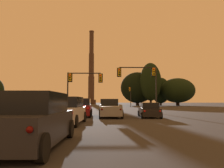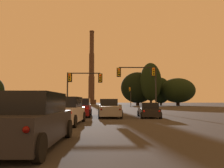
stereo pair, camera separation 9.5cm
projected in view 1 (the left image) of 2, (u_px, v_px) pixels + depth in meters
name	position (u px, v px, depth m)	size (l,w,h in m)	color
suv_left_lane_second	(67.00, 111.00, 14.95)	(2.19, 4.94, 1.86)	silver
suv_left_lane_front	(81.00, 108.00, 22.54)	(2.31, 4.98, 1.86)	maroon
hatchback_right_lane_front	(149.00, 111.00, 21.28)	(2.04, 4.16, 1.44)	black
pickup_truck_center_lane_front	(110.00, 109.00, 22.09)	(2.42, 5.59, 1.82)	gray
suv_left_lane_third	(33.00, 120.00, 7.48)	(2.10, 4.91, 1.86)	#232328
traffic_light_overhead_right	(143.00, 78.00, 29.21)	(5.43, 0.50, 6.21)	black
traffic_light_far_right	(130.00, 94.00, 61.53)	(0.78, 0.50, 5.67)	black
traffic_light_overhead_left	(80.00, 82.00, 29.33)	(4.89, 0.50, 5.46)	black
smokestack	(91.00, 75.00, 126.85)	(5.57, 5.57, 43.14)	#3C2B22
treeline_far_right	(137.00, 88.00, 82.37)	(12.62, 11.36, 12.61)	black
treeline_left_mid	(177.00, 90.00, 80.54)	(12.75, 11.48, 10.17)	black
treeline_far_left	(151.00, 82.00, 77.45)	(7.53, 6.78, 15.31)	black
treeline_right_mid	(161.00, 90.00, 83.93)	(7.38, 6.64, 10.76)	black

